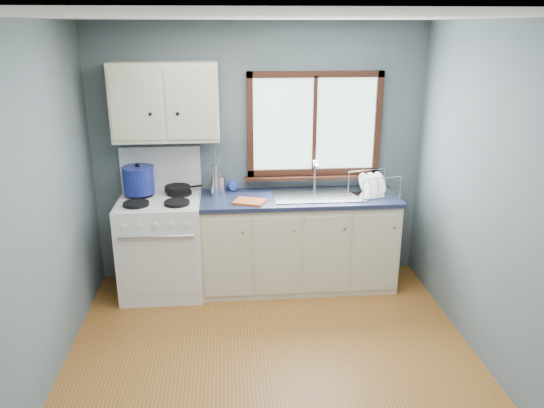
{
  "coord_description": "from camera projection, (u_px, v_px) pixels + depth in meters",
  "views": [
    {
      "loc": [
        -0.3,
        -3.24,
        2.45
      ],
      "look_at": [
        0.05,
        0.9,
        1.05
      ],
      "focal_mm": 35.0,
      "sensor_mm": 36.0,
      "label": 1
    }
  ],
  "objects": [
    {
      "name": "floor",
      "position": [
        276.0,
        381.0,
        3.87
      ],
      "size": [
        3.2,
        3.6,
        0.02
      ],
      "primitive_type": "cube",
      "color": "#955C25",
      "rests_on": "ground"
    },
    {
      "name": "ceiling",
      "position": [
        277.0,
        15.0,
        3.06
      ],
      "size": [
        3.2,
        3.6,
        0.02
      ],
      "primitive_type": "cube",
      "color": "white",
      "rests_on": "wall_back"
    },
    {
      "name": "wall_back",
      "position": [
        259.0,
        155.0,
        5.17
      ],
      "size": [
        3.2,
        0.02,
        2.5
      ],
      "primitive_type": "cube",
      "color": "slate",
      "rests_on": "ground"
    },
    {
      "name": "wall_front",
      "position": [
        326.0,
        408.0,
        1.76
      ],
      "size": [
        3.2,
        0.02,
        2.5
      ],
      "primitive_type": "cube",
      "color": "slate",
      "rests_on": "ground"
    },
    {
      "name": "wall_left",
      "position": [
        22.0,
        227.0,
        3.34
      ],
      "size": [
        0.02,
        3.6,
        2.5
      ],
      "primitive_type": "cube",
      "color": "slate",
      "rests_on": "ground"
    },
    {
      "name": "wall_right",
      "position": [
        512.0,
        212.0,
        3.59
      ],
      "size": [
        0.02,
        3.6,
        2.5
      ],
      "primitive_type": "cube",
      "color": "slate",
      "rests_on": "ground"
    },
    {
      "name": "gas_range",
      "position": [
        162.0,
        243.0,
        5.02
      ],
      "size": [
        0.76,
        0.69,
        1.36
      ],
      "color": "white",
      "rests_on": "floor"
    },
    {
      "name": "base_cabinets",
      "position": [
        298.0,
        246.0,
        5.17
      ],
      "size": [
        1.85,
        0.6,
        0.88
      ],
      "color": "beige",
      "rests_on": "floor"
    },
    {
      "name": "countertop",
      "position": [
        299.0,
        198.0,
        5.01
      ],
      "size": [
        1.89,
        0.64,
        0.04
      ],
      "primitive_type": "cube",
      "color": "#181F39",
      "rests_on": "base_cabinets"
    },
    {
      "name": "sink",
      "position": [
        317.0,
        202.0,
        5.04
      ],
      "size": [
        0.84,
        0.46,
        0.44
      ],
      "color": "silver",
      "rests_on": "countertop"
    },
    {
      "name": "window",
      "position": [
        314.0,
        132.0,
        5.11
      ],
      "size": [
        1.36,
        0.1,
        1.03
      ],
      "color": "#9EC6A8",
      "rests_on": "wall_back"
    },
    {
      "name": "upper_cabinets",
      "position": [
        165.0,
        102.0,
        4.75
      ],
      "size": [
        0.95,
        0.35,
        0.7
      ],
      "color": "beige",
      "rests_on": "wall_back"
    },
    {
      "name": "skillet",
      "position": [
        178.0,
        188.0,
        5.03
      ],
      "size": [
        0.38,
        0.31,
        0.05
      ],
      "rotation": [
        0.0,
        0.0,
        0.34
      ],
      "color": "black",
      "rests_on": "gas_range"
    },
    {
      "name": "stockpot",
      "position": [
        139.0,
        180.0,
        4.93
      ],
      "size": [
        0.38,
        0.38,
        0.29
      ],
      "rotation": [
        0.0,
        0.0,
        -0.36
      ],
      "color": "navy",
      "rests_on": "gas_range"
    },
    {
      "name": "utensil_crock",
      "position": [
        219.0,
        184.0,
        5.08
      ],
      "size": [
        0.14,
        0.14,
        0.41
      ],
      "rotation": [
        0.0,
        0.0,
        0.05
      ],
      "color": "silver",
      "rests_on": "countertop"
    },
    {
      "name": "thermos",
      "position": [
        214.0,
        181.0,
        4.98
      ],
      "size": [
        0.08,
        0.08,
        0.3
      ],
      "primitive_type": "cylinder",
      "rotation": [
        0.0,
        0.0,
        -0.11
      ],
      "color": "silver",
      "rests_on": "countertop"
    },
    {
      "name": "soap_bottle",
      "position": [
        233.0,
        180.0,
        5.11
      ],
      "size": [
        0.1,
        0.1,
        0.24
      ],
      "primitive_type": "imported",
      "rotation": [
        0.0,
        0.0,
        0.16
      ],
      "color": "blue",
      "rests_on": "countertop"
    },
    {
      "name": "dish_towel",
      "position": [
        250.0,
        202.0,
        4.82
      ],
      "size": [
        0.32,
        0.28,
        0.02
      ],
      "primitive_type": "cube",
      "rotation": [
        0.0,
        0.0,
        -0.36
      ],
      "color": "#C55528",
      "rests_on": "countertop"
    },
    {
      "name": "dish_rack",
      "position": [
        373.0,
        188.0,
        5.05
      ],
      "size": [
        0.48,
        0.41,
        0.22
      ],
      "rotation": [
        0.0,
        0.0,
        0.25
      ],
      "color": "silver",
      "rests_on": "countertop"
    }
  ]
}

